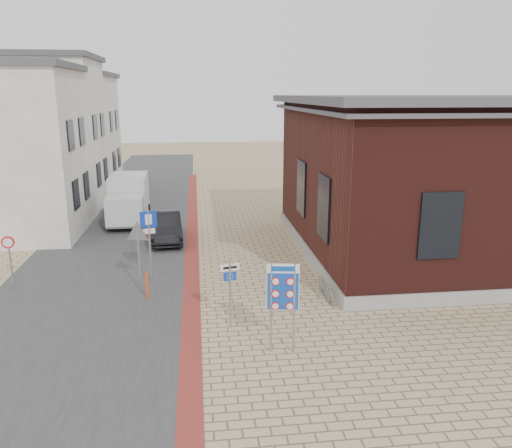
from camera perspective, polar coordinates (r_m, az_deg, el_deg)
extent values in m
plane|color=tan|center=(15.34, 0.21, -12.01)|extent=(120.00, 120.00, 0.00)
cube|color=#38383A|center=(29.66, -14.06, 0.84)|extent=(7.00, 60.00, 0.02)
cube|color=maroon|center=(24.58, -7.31, -1.67)|extent=(0.60, 40.00, 0.02)
cube|color=gray|center=(24.14, 19.75, -2.16)|extent=(12.15, 12.15, 0.50)
cube|color=#421815|center=(23.46, 20.43, 5.46)|extent=(12.00, 12.00, 6.00)
cube|color=#4A4A4E|center=(23.21, 21.14, 13.15)|extent=(13.00, 13.00, 0.30)
cube|color=#4A4A4E|center=(23.22, 21.05, 12.17)|extent=(12.70, 12.70, 0.15)
cube|color=black|center=(18.66, 7.81, 1.89)|extent=(0.12, 1.60, 2.40)
cube|color=black|center=(22.47, 5.26, 4.15)|extent=(0.12, 1.60, 2.40)
cube|color=black|center=(16.99, 20.31, -0.18)|extent=(1.40, 0.12, 2.20)
cube|color=beige|center=(27.39, -26.92, 7.07)|extent=(7.00, 6.00, 8.00)
cube|color=black|center=(25.51, -19.89, 3.22)|extent=(0.10, 1.10, 1.40)
cube|color=black|center=(27.81, -18.83, 4.20)|extent=(0.10, 1.10, 1.40)
cube|color=black|center=(25.14, -20.45, 9.48)|extent=(0.10, 1.10, 1.40)
cube|color=black|center=(27.48, -19.32, 9.95)|extent=(0.10, 1.10, 1.40)
cube|color=beige|center=(33.03, -23.54, 9.18)|extent=(7.00, 6.00, 8.80)
cube|color=#4A4A4E|center=(33.00, -24.38, 17.04)|extent=(7.40, 6.40, 0.30)
cube|color=black|center=(31.29, -17.53, 5.40)|extent=(0.10, 1.10, 1.40)
cube|color=black|center=(33.63, -16.81, 6.06)|extent=(0.10, 1.10, 1.40)
cube|color=black|center=(31.00, -17.93, 10.51)|extent=(0.10, 1.10, 1.40)
cube|color=black|center=(33.35, -17.17, 10.82)|extent=(0.10, 1.10, 1.40)
cube|color=beige|center=(38.84, -21.02, 9.48)|extent=(7.00, 6.00, 8.00)
cube|color=#4A4A4E|center=(38.75, -21.60, 15.59)|extent=(7.40, 6.40, 0.30)
cube|color=black|center=(37.15, -15.90, 6.90)|extent=(0.10, 1.10, 1.40)
cube|color=black|center=(39.50, -15.38, 7.37)|extent=(0.10, 1.10, 1.40)
cube|color=black|center=(36.90, -16.21, 11.20)|extent=(0.10, 1.10, 1.40)
cube|color=black|center=(39.27, -15.66, 11.42)|extent=(0.10, 1.10, 1.40)
torus|color=slate|center=(17.14, 8.46, -8.18)|extent=(0.04, 0.60, 0.60)
torus|color=slate|center=(17.40, 8.20, -7.80)|extent=(0.04, 0.60, 0.60)
torus|color=slate|center=(17.67, 7.95, -7.43)|extent=(0.04, 0.60, 0.60)
torus|color=slate|center=(17.94, 7.71, -7.08)|extent=(0.04, 0.60, 0.60)
torus|color=slate|center=(18.21, 7.47, -6.73)|extent=(0.04, 0.60, 0.60)
cube|color=slate|center=(17.77, 7.92, -8.21)|extent=(0.08, 1.60, 0.04)
imported|color=black|center=(24.42, -10.29, -0.28)|extent=(1.79, 4.23, 1.36)
cube|color=slate|center=(28.25, -14.29, 0.95)|extent=(1.97, 4.80, 0.22)
cube|color=silver|center=(26.48, -14.74, 1.58)|extent=(1.89, 1.54, 1.41)
cube|color=black|center=(25.78, -14.93, 1.82)|extent=(1.67, 0.12, 0.70)
cube|color=silver|center=(28.79, -14.28, 3.54)|extent=(2.02, 3.22, 1.94)
cylinder|color=black|center=(27.03, -16.52, 0.08)|extent=(0.24, 0.71, 0.70)
cylinder|color=black|center=(26.81, -12.61, 0.23)|extent=(0.24, 0.71, 0.70)
cylinder|color=black|center=(29.74, -15.79, 1.44)|extent=(0.24, 0.71, 0.70)
cylinder|color=black|center=(29.55, -12.24, 1.58)|extent=(0.24, 0.71, 0.70)
cylinder|color=gray|center=(13.64, 1.74, -9.63)|extent=(0.07, 0.07, 2.56)
cylinder|color=gray|center=(13.65, 4.37, -9.65)|extent=(0.07, 0.07, 2.56)
cube|color=white|center=(13.39, 3.09, -7.23)|extent=(0.87, 0.18, 1.32)
cube|color=#0E44B1|center=(13.39, 3.09, -7.23)|extent=(0.84, 0.18, 1.28)
cube|color=white|center=(13.21, 3.12, -5.10)|extent=(0.84, 0.19, 0.25)
cylinder|color=gray|center=(15.09, -2.97, -7.99)|extent=(0.07, 0.07, 2.16)
cube|color=white|center=(14.79, -3.01, -4.97)|extent=(0.58, 0.17, 0.21)
cube|color=#0F38B7|center=(14.88, -3.00, -5.99)|extent=(0.39, 0.13, 0.26)
cylinder|color=gray|center=(19.00, -12.04, -2.43)|extent=(0.07, 0.07, 2.81)
cube|color=#0D34A7|center=(18.73, -12.20, 0.52)|extent=(0.61, 0.20, 0.62)
cube|color=white|center=(18.84, -12.13, -0.80)|extent=(0.44, 0.15, 0.20)
cylinder|color=gray|center=(18.13, -13.22, -3.88)|extent=(0.07, 0.07, 2.47)
cylinder|color=gray|center=(20.22, -26.25, -3.91)|extent=(0.07, 0.07, 1.94)
cylinder|color=red|center=(20.01, -26.49, -1.88)|extent=(0.46, 0.10, 0.46)
cylinder|color=#FC440D|center=(17.70, -12.34, -6.90)|extent=(0.10, 0.10, 0.96)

